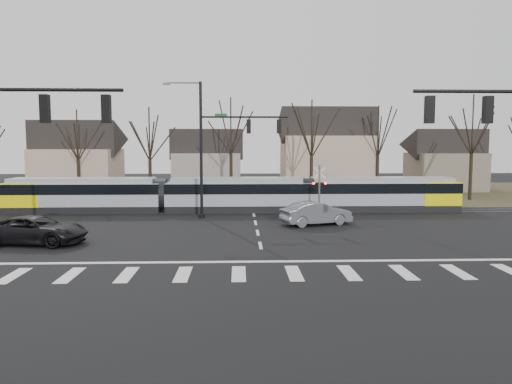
{
  "coord_description": "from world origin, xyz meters",
  "views": [
    {
      "loc": [
        -1.19,
        -25.1,
        5.58
      ],
      "look_at": [
        0.0,
        9.0,
        2.3
      ],
      "focal_mm": 35.0,
      "sensor_mm": 36.0,
      "label": 1
    }
  ],
  "objects_px": {
    "suv": "(36,230)",
    "rail_crossing_signal": "(319,192)",
    "sedan": "(316,213)",
    "tram": "(235,193)"
  },
  "relations": [
    {
      "from": "tram",
      "to": "suv",
      "type": "bearing_deg",
      "value": -130.12
    },
    {
      "from": "sedan",
      "to": "rail_crossing_signal",
      "type": "height_order",
      "value": "rail_crossing_signal"
    },
    {
      "from": "tram",
      "to": "sedan",
      "type": "xyz_separation_m",
      "value": [
        5.69,
        -7.06,
        -0.73
      ]
    },
    {
      "from": "suv",
      "to": "rail_crossing_signal",
      "type": "xyz_separation_m",
      "value": [
        17.56,
        9.91,
        1.1
      ]
    },
    {
      "from": "sedan",
      "to": "rail_crossing_signal",
      "type": "xyz_separation_m",
      "value": [
        0.82,
        3.86,
        1.08
      ]
    },
    {
      "from": "rail_crossing_signal",
      "to": "sedan",
      "type": "bearing_deg",
      "value": -102.02
    },
    {
      "from": "sedan",
      "to": "suv",
      "type": "height_order",
      "value": "sedan"
    },
    {
      "from": "sedan",
      "to": "rail_crossing_signal",
      "type": "relative_size",
      "value": 1.3
    },
    {
      "from": "tram",
      "to": "sedan",
      "type": "bearing_deg",
      "value": -51.14
    },
    {
      "from": "sedan",
      "to": "rail_crossing_signal",
      "type": "distance_m",
      "value": 4.09
    }
  ]
}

